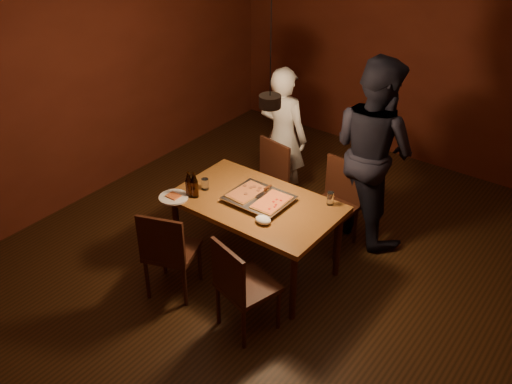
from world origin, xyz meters
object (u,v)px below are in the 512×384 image
Objects in this scene: chair_near_right at (239,280)px; plate_slice at (174,197)px; chair_near_left at (167,247)px; beer_bottle_a at (189,184)px; beer_bottle_b at (195,185)px; pizza_tray at (259,199)px; diner_dark at (373,150)px; pendant_lamp at (270,100)px; chair_far_left at (267,176)px; chair_far_right at (338,196)px; diner_white at (283,137)px; dining_table at (256,208)px.

chair_near_right reaches higher than plate_slice.
beer_bottle_a is (-0.17, 0.48, 0.34)m from chair_near_left.
pizza_tray is at bearing 29.06° from beer_bottle_b.
diner_dark reaches higher than chair_near_right.
plate_slice is 0.25× the size of pendant_lamp.
beer_bottle_b is (-0.89, 0.48, 0.34)m from chair_near_right.
beer_bottle_a is at bearing 49.89° from plate_slice.
chair_far_left is 1.07m from beer_bottle_b.
beer_bottle_b reaches higher than chair_far_left.
chair_far_right is (0.79, 0.10, 0.00)m from chair_far_left.
pizza_tray is (-0.38, 0.76, 0.24)m from chair_near_right.
beer_bottle_b is at bearing -145.89° from pizza_tray.
diner_dark is at bearing 70.94° from pizza_tray.
beer_bottle_b reaches higher than chair_near_left.
diner_white is (-0.93, 1.93, 0.25)m from chair_near_right.
beer_bottle_b reaches higher than chair_far_right.
chair_near_right is 2.05× the size of beer_bottle_b.
beer_bottle_a is at bearing 92.07° from chair_far_left.
chair_near_left is at bearing -71.09° from beer_bottle_a.
pendant_lamp is at bearing 28.09° from plate_slice.
pendant_lamp reaches higher than chair_far_left.
chair_near_left is (-0.38, -0.78, -0.14)m from dining_table.
pizza_tray is 2.03× the size of plate_slice.
chair_near_right is (0.40, -0.75, -0.14)m from dining_table.
pendant_lamp is (0.77, 0.41, 1.00)m from plate_slice.
beer_bottle_b is at bearing -151.05° from dining_table.
beer_bottle_a and beer_bottle_b have the same top height.
chair_far_right is 0.25× the size of diner_dark.
chair_far_left is 0.88× the size of pizza_tray.
pendant_lamp reaches higher than dining_table.
chair_far_right is 0.88× the size of pizza_tray.
beer_bottle_b is 1.45m from diner_white.
chair_near_left reaches higher than plate_slice.
chair_near_left is at bearing 84.85° from diner_dark.
pendant_lamp is (0.11, -0.01, 0.99)m from pizza_tray.
beer_bottle_b reaches higher than pizza_tray.
chair_near_left is 0.34× the size of diner_white.
beer_bottle_b is at bearing 88.27° from diner_white.
diner_white is (-0.15, 1.95, 0.25)m from chair_near_left.
chair_far_left is at bearing 101.64° from diner_white.
diner_white is at bearing 119.45° from pendant_lamp.
beer_bottle_b is (-0.08, -1.01, 0.34)m from chair_far_left.
chair_near_right is 0.27× the size of diner_dark.
chair_near_left is 0.92m from pizza_tray.
beer_bottle_a reaches higher than chair_far_right.
beer_bottle_b is 1.12m from pendant_lamp.
chair_near_right is 2.04× the size of beer_bottle_a.
pizza_tray is (0.02, 0.01, 0.10)m from dining_table.
chair_near_left is at bearing 68.47° from chair_far_right.
diner_dark is (0.92, 1.96, 0.42)m from chair_near_left.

